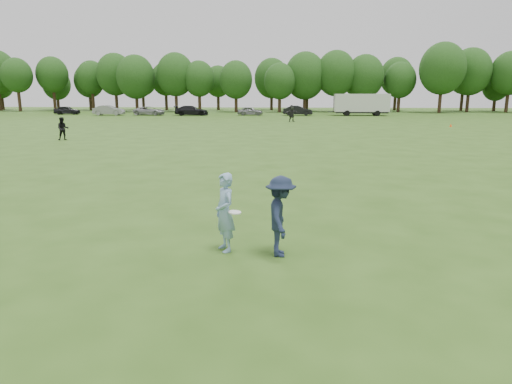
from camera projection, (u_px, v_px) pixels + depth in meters
ground at (260, 257)px, 9.39m from camera, size 200.00×200.00×0.00m
thrower at (225, 212)px, 9.63m from camera, size 0.66×0.73×1.69m
defender at (281, 216)px, 9.34m from camera, size 0.68×1.12×1.68m
player_far_a at (63, 129)px, 32.56m from camera, size 0.98×0.90×1.63m
player_far_d at (292, 113)px, 53.53m from camera, size 1.89×1.24×1.95m
car_a at (67, 110)px, 71.60m from camera, size 4.07×2.04×1.33m
car_b at (109, 110)px, 68.95m from camera, size 4.70×1.93×1.51m
car_c at (149, 111)px, 69.25m from camera, size 4.85×2.49×1.31m
car_d at (191, 111)px, 68.56m from camera, size 5.18×2.44×1.46m
car_e at (250, 111)px, 68.76m from camera, size 3.88×1.66×1.31m
car_f at (298, 111)px, 68.38m from camera, size 4.51×1.87×1.45m
field_cone at (451, 125)px, 45.69m from camera, size 0.28×0.28×0.30m
disc_in_play at (235, 212)px, 9.40m from camera, size 0.28×0.28×0.05m
cargo_trailer at (361, 104)px, 68.07m from camera, size 9.00×2.75×3.20m
treeline at (305, 76)px, 82.76m from camera, size 130.35×18.39×11.74m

